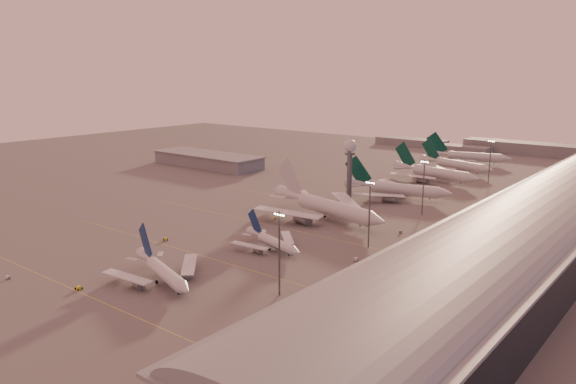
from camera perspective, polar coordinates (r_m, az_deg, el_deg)
The scene contains 27 objects.
ground at distance 204.61m, azimuth -13.58°, elevation -6.20°, with size 700.00×700.00×0.00m, color #504E4E.
taxiway_markings at distance 223.00m, azimuth 2.74°, elevation -4.30°, with size 180.00×185.25×0.02m.
terminal at distance 238.24m, azimuth 26.23°, elevation -1.88°, with size 57.00×362.00×23.04m.
hangar at distance 381.23m, azimuth -8.16°, elevation 3.28°, with size 82.00×27.00×8.50m.
radar_tower at distance 283.94m, azimuth 6.30°, elevation 3.60°, with size 6.40×6.40×31.10m.
mast_a at distance 160.25m, azimuth -0.89°, elevation -5.90°, with size 3.60×0.56×25.00m.
mast_b at distance 205.40m, azimuth 8.27°, elevation -1.91°, with size 3.60×0.56×25.00m.
mast_c at distance 255.31m, azimuth 13.59°, elevation 0.69°, with size 3.60×0.56×25.00m.
mast_d at distance 338.54m, azimuth 19.82°, elevation 3.13°, with size 3.60×0.56×25.00m.
distant_horizon at distance 471.72m, azimuth 19.55°, elevation 4.38°, with size 165.00×37.50×9.00m.
narrowbody_near at distance 176.54m, azimuth -12.60°, elevation -8.10°, with size 38.26×30.04×15.46m.
narrowbody_mid at distance 202.89m, azimuth -1.54°, elevation -5.24°, with size 31.92×25.12×12.77m.
widebody_white at distance 243.57m, azimuth 3.99°, elevation -1.86°, with size 66.71×52.87×23.83m.
greentail_a at distance 288.47m, azimuth 11.04°, elevation 0.08°, with size 55.37×44.31×20.30m.
greentail_b at distance 337.87m, azimuth 14.70°, elevation 1.71°, with size 57.16×45.79×20.91m.
greentail_c at distance 371.32m, azimuth 16.69°, elevation 2.50°, with size 53.12×42.40×19.62m.
greentail_d at distance 407.07m, azimuth 17.84°, elevation 3.29°, with size 56.80×45.39×20.91m.
gsv_truck_a at distance 196.50m, azimuth -26.52°, elevation -7.65°, with size 5.58×2.95×2.14m.
gsv_tug_near at distance 179.52m, azimuth -20.49°, elevation -9.14°, with size 2.46×3.87×1.07m.
gsv_catering_a at distance 154.59m, azimuth -0.35°, elevation -11.30°, with size 5.18×3.87×3.89m.
gsv_tug_mid at distance 219.47m, azimuth -12.33°, elevation -4.71°, with size 4.33×3.93×1.06m.
gsv_truck_b at distance 193.29m, azimuth 7.05°, elevation -6.67°, with size 6.26×4.31×2.39m.
gsv_truck_c at distance 244.76m, azimuth -1.20°, elevation -2.53°, with size 4.97×3.49×1.90m.
gsv_catering_b at distance 227.97m, azimuth 11.42°, elevation -3.67°, with size 4.73×2.48×3.76m.
gsv_tug_far at distance 277.71m, azimuth 5.37°, elevation -0.85°, with size 3.22×4.45×1.15m.
gsv_truck_d at distance 302.28m, azimuth 0.66°, elevation 0.40°, with size 2.66×5.75×2.24m.
gsv_tug_hangar at distance 301.54m, azimuth 15.68°, elevation -0.21°, with size 4.34×3.53×1.07m.
Camera 1 is at (154.95, -117.22, 64.14)m, focal length 35.00 mm.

